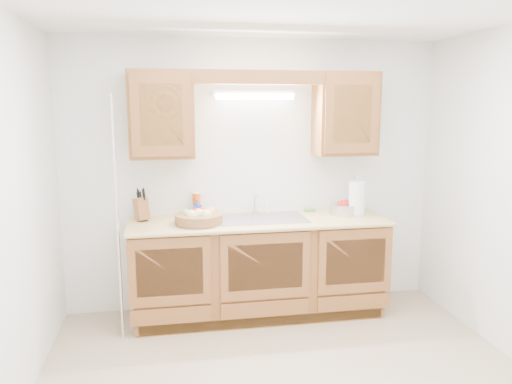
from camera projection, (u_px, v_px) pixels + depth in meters
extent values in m
plane|color=tan|center=(290.00, 384.00, 3.46)|extent=(3.50, 3.50, 0.00)
plane|color=white|center=(295.00, 6.00, 3.02)|extent=(3.50, 3.50, 0.00)
cube|color=white|center=(253.00, 176.00, 4.69)|extent=(3.50, 0.02, 2.50)
cube|color=white|center=(397.00, 293.00, 1.78)|extent=(3.50, 0.02, 2.50)
cube|color=white|center=(4.00, 219.00, 2.93)|extent=(0.02, 3.00, 2.50)
cube|color=brown|center=(259.00, 268.00, 4.54)|extent=(2.20, 0.60, 0.86)
cube|color=tan|center=(259.00, 222.00, 4.45)|extent=(2.30, 0.63, 0.04)
cube|color=brown|center=(161.00, 115.00, 4.28)|extent=(0.55, 0.33, 0.75)
cube|color=brown|center=(345.00, 114.00, 4.57)|extent=(0.55, 0.33, 0.75)
cube|color=brown|center=(259.00, 77.00, 4.23)|extent=(2.20, 0.05, 0.12)
cylinder|color=white|center=(255.00, 97.00, 4.46)|extent=(0.70, 0.05, 0.05)
cube|color=white|center=(254.00, 93.00, 4.49)|extent=(0.76, 0.06, 0.05)
cube|color=#9E9EA3|center=(259.00, 219.00, 4.46)|extent=(0.84, 0.46, 0.01)
cube|color=#9E9EA3|center=(236.00, 229.00, 4.44)|extent=(0.39, 0.40, 0.16)
cube|color=#9E9EA3|center=(282.00, 227.00, 4.52)|extent=(0.39, 0.40, 0.16)
cylinder|color=silver|center=(255.00, 212.00, 4.66)|extent=(0.06, 0.06, 0.04)
cylinder|color=silver|center=(255.00, 204.00, 4.64)|extent=(0.02, 0.02, 0.16)
cylinder|color=silver|center=(256.00, 195.00, 4.58)|extent=(0.02, 0.12, 0.02)
cylinder|color=white|center=(268.00, 207.00, 4.67)|extent=(0.03, 0.03, 0.12)
cylinder|color=silver|center=(117.00, 220.00, 3.98)|extent=(0.03, 0.03, 2.00)
cube|color=white|center=(349.00, 183.00, 4.86)|extent=(0.08, 0.01, 0.12)
cylinder|color=#8E6039|center=(199.00, 218.00, 4.28)|extent=(0.42, 0.42, 0.08)
sphere|color=#D8C67F|center=(191.00, 216.00, 4.22)|extent=(0.10, 0.10, 0.10)
sphere|color=#D8C67F|center=(206.00, 215.00, 4.23)|extent=(0.10, 0.10, 0.10)
sphere|color=tan|center=(210.00, 213.00, 4.34)|extent=(0.10, 0.10, 0.10)
sphere|color=#B61614|center=(196.00, 213.00, 4.34)|extent=(0.09, 0.09, 0.09)
sphere|color=#72A53F|center=(185.00, 214.00, 4.29)|extent=(0.09, 0.09, 0.09)
sphere|color=#D8C67F|center=(199.00, 215.00, 4.27)|extent=(0.10, 0.10, 0.10)
sphere|color=#B61614|center=(202.00, 212.00, 4.38)|extent=(0.09, 0.09, 0.09)
cube|color=brown|center=(141.00, 209.00, 4.40)|extent=(0.16, 0.19, 0.22)
cylinder|color=black|center=(138.00, 197.00, 4.35)|extent=(0.03, 0.04, 0.08)
cylinder|color=black|center=(141.00, 196.00, 4.36)|extent=(0.03, 0.04, 0.08)
cylinder|color=black|center=(144.00, 195.00, 4.36)|extent=(0.03, 0.04, 0.08)
cylinder|color=black|center=(139.00, 194.00, 4.39)|extent=(0.03, 0.04, 0.08)
cylinder|color=black|center=(143.00, 194.00, 4.39)|extent=(0.03, 0.04, 0.08)
cylinder|color=black|center=(138.00, 193.00, 4.41)|extent=(0.03, 0.04, 0.08)
cylinder|color=black|center=(144.00, 192.00, 4.42)|extent=(0.03, 0.04, 0.08)
cylinder|color=#DE480C|center=(197.00, 204.00, 4.58)|extent=(0.07, 0.07, 0.21)
cylinder|color=white|center=(196.00, 193.00, 4.56)|extent=(0.07, 0.07, 0.01)
imported|color=#2350B0|center=(197.00, 208.00, 4.50)|extent=(0.08, 0.08, 0.17)
cube|color=#CC333F|center=(310.00, 211.00, 4.79)|extent=(0.10, 0.07, 0.01)
cube|color=green|center=(310.00, 210.00, 4.78)|extent=(0.10, 0.07, 0.02)
cylinder|color=silver|center=(356.00, 215.00, 4.61)|extent=(0.18, 0.18, 0.01)
cylinder|color=silver|center=(357.00, 196.00, 4.58)|extent=(0.02, 0.02, 0.36)
cylinder|color=white|center=(357.00, 198.00, 4.58)|extent=(0.18, 0.18, 0.31)
sphere|color=silver|center=(358.00, 176.00, 4.55)|extent=(0.02, 0.02, 0.02)
cylinder|color=silver|center=(344.00, 209.00, 4.64)|extent=(0.34, 0.34, 0.10)
sphere|color=#B61614|center=(341.00, 204.00, 4.63)|extent=(0.07, 0.07, 0.07)
sphere|color=#B61614|center=(346.00, 203.00, 4.66)|extent=(0.07, 0.07, 0.07)
sphere|color=#B61614|center=(345.00, 204.00, 4.60)|extent=(0.07, 0.07, 0.07)
sphere|color=#B61614|center=(349.00, 204.00, 4.62)|extent=(0.07, 0.07, 0.07)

